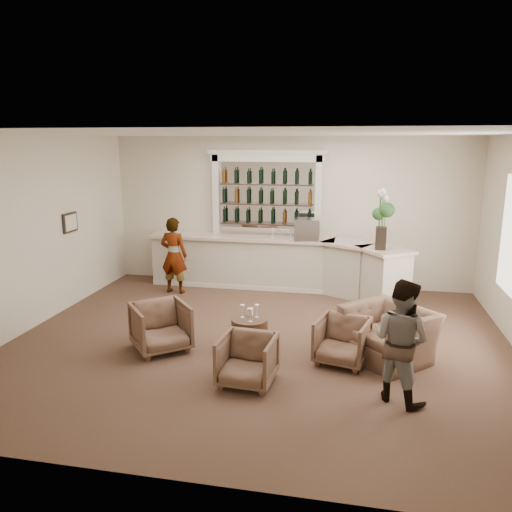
{
  "coord_description": "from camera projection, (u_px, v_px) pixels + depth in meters",
  "views": [
    {
      "loc": [
        1.45,
        -7.46,
        3.19
      ],
      "look_at": [
        -0.23,
        0.9,
        1.22
      ],
      "focal_mm": 35.0,
      "sensor_mm": 36.0,
      "label": 1
    }
  ],
  "objects": [
    {
      "name": "armchair_left",
      "position": [
        161.0,
        327.0,
        7.74
      ],
      "size": [
        1.15,
        1.15,
        0.75
      ],
      "primitive_type": "imported",
      "rotation": [
        0.0,
        0.0,
        0.69
      ],
      "color": "brown",
      "rests_on": "ground"
    },
    {
      "name": "armchair_right",
      "position": [
        342.0,
        341.0,
        7.3
      ],
      "size": [
        0.88,
        0.9,
        0.68
      ],
      "primitive_type": "imported",
      "rotation": [
        0.0,
        0.0,
        -0.25
      ],
      "color": "brown",
      "rests_on": "ground"
    },
    {
      "name": "armchair_far",
      "position": [
        389.0,
        334.0,
        7.42
      ],
      "size": [
        1.58,
        1.58,
        0.77
      ],
      "primitive_type": "imported",
      "rotation": [
        0.0,
        0.0,
        -0.79
      ],
      "color": "brown",
      "rests_on": "ground"
    },
    {
      "name": "flower_vase",
      "position": [
        382.0,
        216.0,
        9.53
      ],
      "size": [
        0.31,
        0.31,
        1.17
      ],
      "color": "black",
      "rests_on": "bar_counter"
    },
    {
      "name": "wine_glass_tbl_c",
      "position": [
        250.0,
        315.0,
        7.58
      ],
      "size": [
        0.07,
        0.07,
        0.21
      ],
      "primitive_type": null,
      "color": "white",
      "rests_on": "cocktail_table"
    },
    {
      "name": "wine_glass_bar_right",
      "position": [
        273.0,
        233.0,
        10.8
      ],
      "size": [
        0.07,
        0.07,
        0.21
      ],
      "primitive_type": null,
      "color": "white",
      "rests_on": "bar_counter"
    },
    {
      "name": "wine_glass_tbl_a",
      "position": [
        242.0,
        311.0,
        7.76
      ],
      "size": [
        0.07,
        0.07,
        0.21
      ],
      "primitive_type": null,
      "color": "white",
      "rests_on": "cocktail_table"
    },
    {
      "name": "wine_glass_tbl_b",
      "position": [
        257.0,
        311.0,
        7.77
      ],
      "size": [
        0.07,
        0.07,
        0.21
      ],
      "primitive_type": null,
      "color": "white",
      "rests_on": "cocktail_table"
    },
    {
      "name": "room_shell",
      "position": [
        277.0,
        194.0,
        8.24
      ],
      "size": [
        8.04,
        7.02,
        3.32
      ],
      "color": "beige",
      "rests_on": "ground"
    },
    {
      "name": "cocktail_table",
      "position": [
        250.0,
        334.0,
        7.79
      ],
      "size": [
        0.57,
        0.57,
        0.5
      ],
      "primitive_type": "cylinder",
      "color": "#4C2D21",
      "rests_on": "ground"
    },
    {
      "name": "napkin_holder",
      "position": [
        250.0,
        312.0,
        7.86
      ],
      "size": [
        0.08,
        0.08,
        0.12
      ],
      "primitive_type": "cube",
      "color": "silver",
      "rests_on": "cocktail_table"
    },
    {
      "name": "espresso_machine",
      "position": [
        307.0,
        229.0,
        10.54
      ],
      "size": [
        0.55,
        0.47,
        0.45
      ],
      "primitive_type": "cube",
      "rotation": [
        0.0,
        0.0,
        0.08
      ],
      "color": "#B6B6BA",
      "rests_on": "bar_counter"
    },
    {
      "name": "guest",
      "position": [
        401.0,
        341.0,
        6.15
      ],
      "size": [
        0.97,
        0.93,
        1.57
      ],
      "primitive_type": "imported",
      "rotation": [
        0.0,
        0.0,
        2.53
      ],
      "color": "gray",
      "rests_on": "ground"
    },
    {
      "name": "bar_counter",
      "position": [
        278.0,
        264.0,
        10.88
      ],
      "size": [
        5.72,
        1.8,
        1.14
      ],
      "color": "beige",
      "rests_on": "ground"
    },
    {
      "name": "sommelier",
      "position": [
        174.0,
        255.0,
        10.59
      ],
      "size": [
        0.63,
        0.45,
        1.64
      ],
      "primitive_type": "imported",
      "rotation": [
        0.0,
        0.0,
        3.04
      ],
      "color": "gray",
      "rests_on": "ground"
    },
    {
      "name": "wine_glass_bar_left",
      "position": [
        291.0,
        234.0,
        10.66
      ],
      "size": [
        0.07,
        0.07,
        0.21
      ],
      "primitive_type": null,
      "color": "white",
      "rests_on": "bar_counter"
    },
    {
      "name": "armchair_center",
      "position": [
        247.0,
        360.0,
        6.66
      ],
      "size": [
        0.77,
        0.79,
        0.67
      ],
      "primitive_type": "imported",
      "rotation": [
        0.0,
        0.0,
        -0.08
      ],
      "color": "brown",
      "rests_on": "ground"
    },
    {
      "name": "ground",
      "position": [
        259.0,
        342.0,
        8.12
      ],
      "size": [
        8.0,
        8.0,
        0.0
      ],
      "primitive_type": "plane",
      "color": "brown",
      "rests_on": "ground"
    },
    {
      "name": "back_bar_alcove",
      "position": [
        266.0,
        195.0,
        11.02
      ],
      "size": [
        2.64,
        0.25,
        3.0
      ],
      "color": "white",
      "rests_on": "ground"
    }
  ]
}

